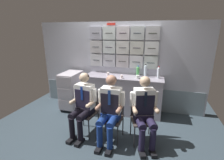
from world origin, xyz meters
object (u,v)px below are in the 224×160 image
object	(u,v)px
folding_chair_right	(113,112)
coffee_cup_white	(108,74)
service_trolley	(71,90)
folding_chair_by_counter	(142,113)
folding_chair_left	(88,107)
crew_member_left	(83,103)
crew_member_right	(110,108)
water_bottle_short	(159,73)
crew_member_by_counter	(145,109)

from	to	relation	value
folding_chair_right	coffee_cup_white	distance (m)	1.15
service_trolley	folding_chair_by_counter	xyz separation A→B (m)	(1.85, -0.77, -0.01)
folding_chair_left	crew_member_left	distance (m)	0.22
crew_member_right	coffee_cup_white	xyz separation A→B (m)	(-0.38, 1.14, 0.29)
folding_chair_by_counter	water_bottle_short	size ratio (longest dim) A/B	2.99
crew_member_left	folding_chair_right	xyz separation A→B (m)	(0.54, 0.09, -0.16)
crew_member_right	folding_chair_by_counter	distance (m)	0.61
water_bottle_short	folding_chair_by_counter	bearing A→B (deg)	-103.49
service_trolley	crew_member_left	xyz separation A→B (m)	(0.78, -0.96, 0.15)
service_trolley	folding_chair_by_counter	size ratio (longest dim) A/B	1.15
crew_member_right	coffee_cup_white	size ratio (longest dim) A/B	14.56
folding_chair_by_counter	folding_chair_left	bearing A→B (deg)	-178.30
water_bottle_short	crew_member_left	bearing A→B (deg)	-137.86
crew_member_right	water_bottle_short	bearing A→B (deg)	58.43
folding_chair_right	coffee_cup_white	bearing A→B (deg)	111.64
service_trolley	crew_member_right	size ratio (longest dim) A/B	0.77
service_trolley	crew_member_by_counter	world-z (taller)	crew_member_by_counter
coffee_cup_white	crew_member_right	bearing A→B (deg)	-71.45
folding_chair_left	crew_member_by_counter	distance (m)	1.12
service_trolley	crew_member_left	distance (m)	1.25
folding_chair_left	crew_member_by_counter	xyz separation A→B (m)	(1.10, -0.12, 0.16)
folding_chair_left	crew_member_right	world-z (taller)	crew_member_right
crew_member_right	folding_chair_by_counter	xyz separation A→B (m)	(0.53, 0.26, -0.16)
folding_chair_by_counter	folding_chair_right	bearing A→B (deg)	-169.36
folding_chair_right	folding_chair_by_counter	size ratio (longest dim) A/B	1.00
folding_chair_left	crew_member_right	xyz separation A→B (m)	(0.52, -0.23, 0.16)
folding_chair_right	crew_member_right	size ratio (longest dim) A/B	0.67
service_trolley	water_bottle_short	bearing A→B (deg)	6.14
crew_member_right	crew_member_by_counter	world-z (taller)	crew_member_right
crew_member_right	crew_member_by_counter	distance (m)	0.59
service_trolley	coffee_cup_white	size ratio (longest dim) A/B	11.27
crew_member_by_counter	service_trolley	bearing A→B (deg)	154.27
service_trolley	folding_chair_right	bearing A→B (deg)	-33.09
service_trolley	folding_chair_left	world-z (taller)	service_trolley
coffee_cup_white	water_bottle_short	bearing A→B (deg)	5.45
service_trolley	water_bottle_short	distance (m)	2.17
folding_chair_left	folding_chair_by_counter	world-z (taller)	same
folding_chair_by_counter	water_bottle_short	xyz separation A→B (m)	(0.24, 0.99, 0.54)
folding_chair_left	folding_chair_right	world-z (taller)	same
folding_chair_right	folding_chair_by_counter	world-z (taller)	same
service_trolley	crew_member_right	xyz separation A→B (m)	(1.32, -1.03, 0.16)
folding_chair_left	folding_chair_right	distance (m)	0.53
crew_member_left	crew_member_by_counter	distance (m)	1.12
water_bottle_short	folding_chair_right	bearing A→B (deg)	-124.97
folding_chair_right	coffee_cup_white	xyz separation A→B (m)	(-0.39, 0.98, 0.45)
crew_member_left	water_bottle_short	xyz separation A→B (m)	(1.31, 1.18, 0.38)
service_trolley	folding_chair_left	size ratio (longest dim) A/B	1.15
service_trolley	folding_chair_right	size ratio (longest dim) A/B	1.15
folding_chair_right	crew_member_left	bearing A→B (deg)	-170.37
folding_chair_left	folding_chair_right	xyz separation A→B (m)	(0.52, -0.07, 0.00)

